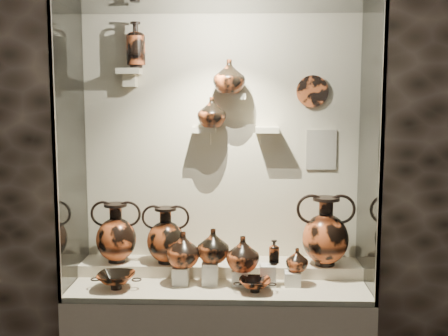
# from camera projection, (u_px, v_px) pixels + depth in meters

# --- Properties ---
(wall_back) EXTENTS (5.00, 0.02, 3.20)m
(wall_back) POSITION_uv_depth(u_px,v_px,m) (221.00, 145.00, 3.48)
(wall_back) COLOR black
(wall_back) RESTS_ON ground
(front_tier) EXTENTS (1.68, 0.58, 0.03)m
(front_tier) POSITION_uv_depth(u_px,v_px,m) (219.00, 284.00, 3.26)
(front_tier) COLOR beige
(front_tier) RESTS_ON plinth
(rear_tier) EXTENTS (1.70, 0.25, 0.10)m
(rear_tier) POSITION_uv_depth(u_px,v_px,m) (220.00, 269.00, 3.43)
(rear_tier) COLOR beige
(rear_tier) RESTS_ON plinth
(back_panel) EXTENTS (1.70, 0.03, 1.60)m
(back_panel) POSITION_uv_depth(u_px,v_px,m) (221.00, 145.00, 3.48)
(back_panel) COLOR beige
(back_panel) RESTS_ON plinth
(glass_front) EXTENTS (1.70, 0.01, 1.60)m
(glass_front) POSITION_uv_depth(u_px,v_px,m) (216.00, 155.00, 2.87)
(glass_front) COLOR white
(glass_front) RESTS_ON plinth
(glass_left) EXTENTS (0.01, 0.60, 1.60)m
(glass_left) POSITION_uv_depth(u_px,v_px,m) (71.00, 149.00, 3.19)
(glass_left) COLOR white
(glass_left) RESTS_ON plinth
(glass_right) EXTENTS (0.01, 0.60, 1.60)m
(glass_right) POSITION_uv_depth(u_px,v_px,m) (370.00, 150.00, 3.13)
(glass_right) COLOR white
(glass_right) RESTS_ON plinth
(glass_top) EXTENTS (1.70, 0.60, 0.01)m
(glass_top) POSITION_uv_depth(u_px,v_px,m) (219.00, 5.00, 3.06)
(glass_top) COLOR white
(glass_top) RESTS_ON back_panel
(frame_post_left) EXTENTS (0.02, 0.02, 1.60)m
(frame_post_left) POSITION_uv_depth(u_px,v_px,m) (55.00, 155.00, 2.90)
(frame_post_left) COLOR gray
(frame_post_left) RESTS_ON plinth
(frame_post_right) EXTENTS (0.02, 0.02, 1.60)m
(frame_post_right) POSITION_uv_depth(u_px,v_px,m) (382.00, 156.00, 2.85)
(frame_post_right) COLOR gray
(frame_post_right) RESTS_ON plinth
(pedestal_a) EXTENTS (0.09, 0.09, 0.10)m
(pedestal_a) POSITION_uv_depth(u_px,v_px,m) (180.00, 276.00, 3.21)
(pedestal_a) COLOR silver
(pedestal_a) RESTS_ON front_tier
(pedestal_b) EXTENTS (0.09, 0.09, 0.13)m
(pedestal_b) POSITION_uv_depth(u_px,v_px,m) (210.00, 273.00, 3.20)
(pedestal_b) COLOR silver
(pedestal_b) RESTS_ON front_tier
(pedestal_c) EXTENTS (0.09, 0.09, 0.09)m
(pedestal_c) POSITION_uv_depth(u_px,v_px,m) (240.00, 277.00, 3.20)
(pedestal_c) COLOR silver
(pedestal_c) RESTS_ON front_tier
(pedestal_d) EXTENTS (0.09, 0.09, 0.12)m
(pedestal_d) POSITION_uv_depth(u_px,v_px,m) (268.00, 275.00, 3.19)
(pedestal_d) COLOR silver
(pedestal_d) RESTS_ON front_tier
(pedestal_e) EXTENTS (0.09, 0.09, 0.08)m
(pedestal_e) POSITION_uv_depth(u_px,v_px,m) (292.00, 279.00, 3.19)
(pedestal_e) COLOR silver
(pedestal_e) RESTS_ON front_tier
(bracket_ul) EXTENTS (0.14, 0.12, 0.04)m
(bracket_ul) POSITION_uv_depth(u_px,v_px,m) (129.00, 71.00, 3.36)
(bracket_ul) COLOR beige
(bracket_ul) RESTS_ON back_panel
(bracket_ca) EXTENTS (0.14, 0.12, 0.04)m
(bracket_ca) POSITION_uv_depth(u_px,v_px,m) (204.00, 130.00, 3.39)
(bracket_ca) COLOR beige
(bracket_ca) RESTS_ON back_panel
(bracket_cb) EXTENTS (0.10, 0.12, 0.04)m
(bracket_cb) POSITION_uv_depth(u_px,v_px,m) (237.00, 96.00, 3.36)
(bracket_cb) COLOR beige
(bracket_cb) RESTS_ON back_panel
(bracket_cc) EXTENTS (0.14, 0.12, 0.04)m
(bracket_cc) POSITION_uv_depth(u_px,v_px,m) (267.00, 130.00, 3.38)
(bracket_cc) COLOR beige
(bracket_cc) RESTS_ON back_panel
(amphora_left) EXTENTS (0.36, 0.36, 0.36)m
(amphora_left) POSITION_uv_depth(u_px,v_px,m) (116.00, 232.00, 3.39)
(amphora_left) COLOR #B34B22
(amphora_left) RESTS_ON rear_tier
(amphora_mid) EXTENTS (0.31, 0.31, 0.34)m
(amphora_mid) POSITION_uv_depth(u_px,v_px,m) (166.00, 235.00, 3.38)
(amphora_mid) COLOR #963E1A
(amphora_mid) RESTS_ON rear_tier
(amphora_right) EXTENTS (0.43, 0.43, 0.41)m
(amphora_right) POSITION_uv_depth(u_px,v_px,m) (325.00, 231.00, 3.33)
(amphora_right) COLOR #B34B22
(amphora_right) RESTS_ON rear_tier
(jug_a) EXTENTS (0.21, 0.21, 0.20)m
(jug_a) POSITION_uv_depth(u_px,v_px,m) (183.00, 249.00, 3.21)
(jug_a) COLOR #B34B22
(jug_a) RESTS_ON pedestal_a
(jug_b) EXTENTS (0.20, 0.20, 0.19)m
(jug_b) POSITION_uv_depth(u_px,v_px,m) (213.00, 245.00, 3.20)
(jug_b) COLOR #963E1A
(jug_b) RESTS_ON pedestal_b
(jug_c) EXTENTS (0.20, 0.20, 0.20)m
(jug_c) POSITION_uv_depth(u_px,v_px,m) (243.00, 253.00, 3.17)
(jug_c) COLOR #B34B22
(jug_c) RESTS_ON pedestal_c
(jug_e) EXTENTS (0.15, 0.15, 0.13)m
(jug_e) POSITION_uv_depth(u_px,v_px,m) (297.00, 260.00, 3.19)
(jug_e) COLOR #B34B22
(jug_e) RESTS_ON pedestal_e
(lekythos_small) EXTENTS (0.09, 0.09, 0.16)m
(lekythos_small) POSITION_uv_depth(u_px,v_px,m) (274.00, 251.00, 3.18)
(lekythos_small) COLOR #963E1A
(lekythos_small) RESTS_ON pedestal_d
(kylix_left) EXTENTS (0.27, 0.23, 0.11)m
(kylix_left) POSITION_uv_depth(u_px,v_px,m) (116.00, 279.00, 3.14)
(kylix_left) COLOR #963E1A
(kylix_left) RESTS_ON front_tier
(kylix_right) EXTENTS (0.28, 0.27, 0.09)m
(kylix_right) POSITION_uv_depth(u_px,v_px,m) (255.00, 284.00, 3.09)
(kylix_right) COLOR #B34B22
(kylix_right) RESTS_ON front_tier
(lekythos_tall) EXTENTS (0.13, 0.13, 0.30)m
(lekythos_tall) POSITION_uv_depth(u_px,v_px,m) (136.00, 42.00, 3.32)
(lekythos_tall) COLOR #B34B22
(lekythos_tall) RESTS_ON bracket_ul
(ovoid_vase_a) EXTENTS (0.17, 0.17, 0.18)m
(ovoid_vase_a) POSITION_uv_depth(u_px,v_px,m) (212.00, 112.00, 3.34)
(ovoid_vase_a) COLOR #963E1A
(ovoid_vase_a) RESTS_ON bracket_ca
(ovoid_vase_b) EXTENTS (0.20, 0.20, 0.20)m
(ovoid_vase_b) POSITION_uv_depth(u_px,v_px,m) (229.00, 76.00, 3.30)
(ovoid_vase_b) COLOR #963E1A
(ovoid_vase_b) RESTS_ON bracket_cb
(wall_plate) EXTENTS (0.19, 0.02, 0.19)m
(wall_plate) POSITION_uv_depth(u_px,v_px,m) (312.00, 91.00, 3.39)
(wall_plate) COLOR #BF5325
(wall_plate) RESTS_ON back_panel
(info_placard) EXTENTS (0.18, 0.01, 0.24)m
(info_placard) POSITION_uv_depth(u_px,v_px,m) (321.00, 150.00, 3.44)
(info_placard) COLOR beige
(info_placard) RESTS_ON back_panel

